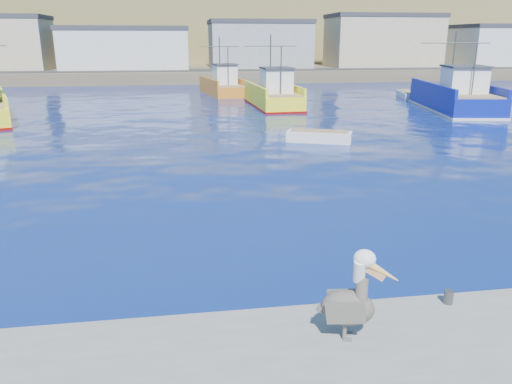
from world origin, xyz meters
The scene contains 9 objects.
ground centered at (0.00, 0.00, 0.00)m, with size 260.00×260.00×0.00m, color #071457.
dock_bollards centered at (0.60, -3.40, 0.65)m, with size 36.20×0.20×0.30m.
far_shore centered at (0.00, 109.20, 8.98)m, with size 200.00×81.00×24.00m.
trawler_yellow_b centered at (5.93, 32.84, 0.98)m, with size 4.83×10.35×6.37m.
trawler_blue centered at (21.02, 28.19, 1.10)m, with size 6.42×12.95×6.65m.
boat_orange centered at (2.28, 43.67, 1.04)m, with size 4.68×8.96×6.11m.
skiff_mid centered at (5.70, 16.49, 0.27)m, with size 4.04×2.66×0.83m.
skiff_far centered at (20.97, 37.25, 0.30)m, with size 2.33×4.48×0.93m.
pelican centered at (0.49, -4.29, 1.28)m, with size 1.44×0.89×1.81m.
Camera 1 is at (-2.49, -12.19, 5.92)m, focal length 35.00 mm.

